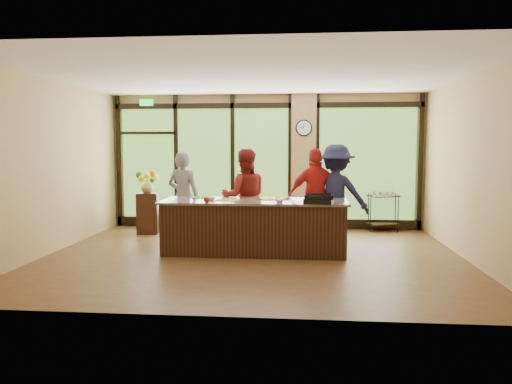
% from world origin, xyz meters
% --- Properties ---
extents(floor, '(7.00, 7.00, 0.00)m').
position_xyz_m(floor, '(0.00, 0.00, 0.00)').
color(floor, '#4D321B').
rests_on(floor, ground).
extents(ceiling, '(7.00, 7.00, 0.00)m').
position_xyz_m(ceiling, '(0.00, 0.00, 3.00)').
color(ceiling, silver).
rests_on(ceiling, back_wall).
extents(back_wall, '(7.00, 0.00, 7.00)m').
position_xyz_m(back_wall, '(0.00, 3.00, 1.50)').
color(back_wall, tan).
rests_on(back_wall, floor).
extents(left_wall, '(0.00, 6.00, 6.00)m').
position_xyz_m(left_wall, '(-3.50, 0.00, 1.50)').
color(left_wall, tan).
rests_on(left_wall, floor).
extents(right_wall, '(0.00, 6.00, 6.00)m').
position_xyz_m(right_wall, '(3.50, 0.00, 1.50)').
color(right_wall, tan).
rests_on(right_wall, floor).
extents(window_wall, '(6.90, 0.12, 3.00)m').
position_xyz_m(window_wall, '(0.16, 2.95, 1.39)').
color(window_wall, tan).
rests_on(window_wall, floor).
extents(island_base, '(3.10, 1.00, 0.88)m').
position_xyz_m(island_base, '(0.00, 0.30, 0.44)').
color(island_base, '#311C10').
rests_on(island_base, floor).
extents(countertop, '(3.20, 1.10, 0.04)m').
position_xyz_m(countertop, '(0.00, 0.30, 0.90)').
color(countertop, '#6F645C').
rests_on(countertop, island_base).
extents(wall_clock, '(0.36, 0.04, 0.36)m').
position_xyz_m(wall_clock, '(0.85, 2.87, 2.25)').
color(wall_clock, black).
rests_on(wall_clock, window_wall).
extents(cook_left, '(0.71, 0.54, 1.75)m').
position_xyz_m(cook_left, '(-1.45, 1.12, 0.88)').
color(cook_left, slate).
rests_on(cook_left, floor).
extents(cook_midleft, '(1.00, 0.85, 1.80)m').
position_xyz_m(cook_midleft, '(-0.25, 0.99, 0.90)').
color(cook_midleft, maroon).
rests_on(cook_midleft, floor).
extents(cook_midright, '(1.12, 0.61, 1.81)m').
position_xyz_m(cook_midright, '(1.08, 1.08, 0.91)').
color(cook_midright, '#AF1D1B').
rests_on(cook_midright, floor).
extents(cook_right, '(1.35, 0.98, 1.88)m').
position_xyz_m(cook_right, '(1.45, 1.15, 0.94)').
color(cook_right, '#1B1C3C').
rests_on(cook_right, floor).
extents(roasting_pan, '(0.50, 0.42, 0.08)m').
position_xyz_m(roasting_pan, '(1.09, -0.10, 0.96)').
color(roasting_pan, black).
rests_on(roasting_pan, countertop).
extents(mixing_bowl, '(0.32, 0.32, 0.07)m').
position_xyz_m(mixing_bowl, '(1.15, 0.24, 0.96)').
color(mixing_bowl, silver).
rests_on(mixing_bowl, countertop).
extents(cutting_board_left, '(0.47, 0.41, 0.01)m').
position_xyz_m(cutting_board_left, '(-1.00, 0.67, 0.93)').
color(cutting_board_left, '#498530').
rests_on(cutting_board_left, countertop).
extents(cutting_board_center, '(0.42, 0.36, 0.01)m').
position_xyz_m(cutting_board_center, '(-0.48, 0.27, 0.93)').
color(cutting_board_center, yellow).
rests_on(cutting_board_center, countertop).
extents(cutting_board_right, '(0.51, 0.43, 0.01)m').
position_xyz_m(cutting_board_right, '(0.32, 0.51, 0.93)').
color(cutting_board_right, yellow).
rests_on(cutting_board_right, countertop).
extents(prep_bowl_near, '(0.18, 0.18, 0.05)m').
position_xyz_m(prep_bowl_near, '(-0.75, 0.21, 0.94)').
color(prep_bowl_near, white).
rests_on(prep_bowl_near, countertop).
extents(prep_bowl_mid, '(0.16, 0.16, 0.04)m').
position_xyz_m(prep_bowl_mid, '(0.44, 0.02, 0.94)').
color(prep_bowl_mid, white).
rests_on(prep_bowl_mid, countertop).
extents(prep_bowl_far, '(0.15, 0.15, 0.03)m').
position_xyz_m(prep_bowl_far, '(0.55, 0.56, 0.94)').
color(prep_bowl_far, white).
rests_on(prep_bowl_far, countertop).
extents(red_ramekin, '(0.13, 0.13, 0.08)m').
position_xyz_m(red_ramekin, '(-0.75, -0.13, 0.96)').
color(red_ramekin, red).
rests_on(red_ramekin, countertop).
extents(flower_stand, '(0.50, 0.50, 0.86)m').
position_xyz_m(flower_stand, '(-2.44, 2.01, 0.43)').
color(flower_stand, '#311C10').
rests_on(flower_stand, floor).
extents(flower_vase, '(0.35, 0.35, 0.28)m').
position_xyz_m(flower_vase, '(-2.44, 2.01, 1.00)').
color(flower_vase, '#9B8554').
rests_on(flower_vase, flower_stand).
extents(bar_cart, '(0.72, 0.57, 0.87)m').
position_xyz_m(bar_cart, '(2.59, 2.75, 0.52)').
color(bar_cart, '#311C10').
rests_on(bar_cart, floor).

